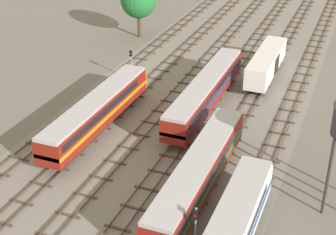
# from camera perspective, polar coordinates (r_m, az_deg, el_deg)

# --- Properties ---
(ground_plane) EXTENTS (480.00, 480.00, 0.00)m
(ground_plane) POSITION_cam_1_polar(r_m,az_deg,el_deg) (71.43, 4.77, 4.52)
(ground_plane) COLOR slate
(ballast_bed) EXTENTS (27.78, 176.00, 0.01)m
(ballast_bed) POSITION_cam_1_polar(r_m,az_deg,el_deg) (71.43, 4.77, 4.53)
(ballast_bed) COLOR gray
(ballast_bed) RESTS_ON ground
(track_far_left) EXTENTS (2.40, 126.00, 0.29)m
(track_far_left) POSITION_cam_1_polar(r_m,az_deg,el_deg) (76.19, -3.61, 6.20)
(track_far_left) COLOR #47382D
(track_far_left) RESTS_ON ground
(track_left) EXTENTS (2.40, 126.00, 0.29)m
(track_left) POSITION_cam_1_polar(r_m,az_deg,el_deg) (74.41, -0.27, 5.72)
(track_left) COLOR #47382D
(track_left) RESTS_ON ground
(track_centre_left) EXTENTS (2.40, 126.00, 0.29)m
(track_centre_left) POSITION_cam_1_polar(r_m,az_deg,el_deg) (72.91, 3.22, 5.19)
(track_centre_left) COLOR #47382D
(track_centre_left) RESTS_ON ground
(track_centre) EXTENTS (2.40, 126.00, 0.29)m
(track_centre) POSITION_cam_1_polar(r_m,az_deg,el_deg) (71.68, 6.83, 4.62)
(track_centre) COLOR #47382D
(track_centre) RESTS_ON ground
(track_centre_right) EXTENTS (2.40, 126.00, 0.29)m
(track_centre_right) POSITION_cam_1_polar(r_m,az_deg,el_deg) (70.76, 10.55, 4.02)
(track_centre_right) COLOR #47382D
(track_centre_right) RESTS_ON ground
(track_right) EXTENTS (2.40, 126.00, 0.29)m
(track_right) POSITION_cam_1_polar(r_m,az_deg,el_deg) (70.15, 14.34, 3.39)
(track_right) COLOR #47382D
(track_right) RESTS_ON ground
(diesel_railcar_centre_right_near) EXTENTS (2.96, 20.50, 3.80)m
(diesel_railcar_centre_right_near) POSITION_cam_1_polar(r_m,az_deg,el_deg) (45.85, 3.44, -6.06)
(diesel_railcar_centre_right_near) COLOR maroon
(diesel_railcar_centre_right_near) RESTS_ON ground
(diesel_railcar_left_mid) EXTENTS (2.96, 20.50, 3.80)m
(diesel_railcar_left_mid) POSITION_cam_1_polar(r_m,az_deg,el_deg) (56.79, -7.90, 0.82)
(diesel_railcar_left_mid) COLOR maroon
(diesel_railcar_left_mid) RESTS_ON ground
(passenger_coach_centre_midfar) EXTENTS (2.96, 22.00, 3.80)m
(passenger_coach_centre_midfar) POSITION_cam_1_polar(r_m,az_deg,el_deg) (61.11, 4.23, 3.06)
(passenger_coach_centre_midfar) COLOR maroon
(passenger_coach_centre_midfar) RESTS_ON ground
(freight_boxcar_centre_right_far) EXTENTS (2.87, 14.00, 3.60)m
(freight_boxcar_centre_right_far) POSITION_cam_1_polar(r_m,az_deg,el_deg) (70.81, 10.89, 6.04)
(freight_boxcar_centre_right_far) COLOR white
(freight_boxcar_centre_right_far) RESTS_ON ground
(signal_post_nearest) EXTENTS (0.28, 0.47, 4.96)m
(signal_post_nearest) POSITION_cam_1_polar(r_m,az_deg,el_deg) (38.85, 3.04, -12.16)
(signal_post_nearest) COLOR gray
(signal_post_nearest) RESTS_ON ground
(signal_post_near) EXTENTS (0.28, 0.47, 4.56)m
(signal_post_near) POSITION_cam_1_polar(r_m,az_deg,el_deg) (68.88, -4.10, 6.29)
(signal_post_near) COLOR gray
(signal_post_near) RESTS_ON ground
(lineside_tree_1) EXTENTS (5.89, 5.89, 9.18)m
(lineside_tree_1) POSITION_cam_1_polar(r_m,az_deg,el_deg) (85.47, -3.31, 12.90)
(lineside_tree_1) COLOR #4C331E
(lineside_tree_1) RESTS_ON ground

